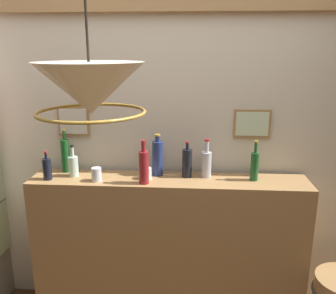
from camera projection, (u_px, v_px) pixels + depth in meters
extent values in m
cube|color=beige|center=(171.00, 146.00, 2.73)|extent=(3.29, 0.08, 2.61)
cube|color=#9E7547|center=(170.00, 1.00, 2.40)|extent=(3.29, 0.10, 0.14)
cube|color=#9E7547|center=(74.00, 121.00, 2.67)|extent=(0.24, 0.03, 0.22)
cube|color=beige|center=(73.00, 121.00, 2.66)|extent=(0.21, 0.01, 0.19)
cube|color=#9E7547|center=(252.00, 123.00, 2.59)|extent=(0.26, 0.03, 0.20)
cube|color=beige|center=(252.00, 124.00, 2.57)|extent=(0.23, 0.01, 0.17)
cube|color=#9E7547|center=(168.00, 250.00, 2.69)|extent=(1.98, 0.33, 1.13)
cylinder|color=#194D22|center=(254.00, 167.00, 2.49)|extent=(0.06, 0.06, 0.20)
cylinder|color=#194D22|center=(256.00, 148.00, 2.46)|extent=(0.02, 0.02, 0.08)
cylinder|color=#B7932D|center=(256.00, 142.00, 2.44)|extent=(0.02, 0.02, 0.01)
cylinder|color=black|center=(47.00, 169.00, 2.51)|extent=(0.06, 0.06, 0.15)
cylinder|color=black|center=(46.00, 156.00, 2.49)|extent=(0.02, 0.02, 0.04)
cylinder|color=maroon|center=(46.00, 152.00, 2.48)|extent=(0.02, 0.02, 0.01)
cylinder|color=silver|center=(73.00, 166.00, 2.58)|extent=(0.07, 0.07, 0.15)
cylinder|color=silver|center=(72.00, 152.00, 2.55)|extent=(0.02, 0.02, 0.07)
cylinder|color=black|center=(72.00, 146.00, 2.54)|extent=(0.03, 0.03, 0.01)
cylinder|color=#B4B8C4|center=(206.00, 165.00, 2.56)|extent=(0.07, 0.07, 0.18)
cylinder|color=#B4B8C4|center=(207.00, 147.00, 2.53)|extent=(0.03, 0.03, 0.08)
cylinder|color=maroon|center=(207.00, 140.00, 2.51)|extent=(0.04, 0.04, 0.01)
cylinder|color=navy|center=(158.00, 158.00, 2.59)|extent=(0.08, 0.08, 0.25)
cylinder|color=navy|center=(158.00, 139.00, 2.55)|extent=(0.03, 0.03, 0.04)
cylinder|color=#B7932D|center=(158.00, 135.00, 2.55)|extent=(0.04, 0.04, 0.01)
cylinder|color=#195322|center=(66.00, 156.00, 2.66)|extent=(0.06, 0.06, 0.25)
cylinder|color=#195322|center=(64.00, 135.00, 2.62)|extent=(0.02, 0.02, 0.07)
cylinder|color=#B7932D|center=(63.00, 130.00, 2.61)|extent=(0.02, 0.02, 0.01)
cylinder|color=black|center=(187.00, 163.00, 2.56)|extent=(0.07, 0.07, 0.21)
cylinder|color=black|center=(187.00, 146.00, 2.53)|extent=(0.02, 0.02, 0.05)
cylinder|color=maroon|center=(187.00, 142.00, 2.52)|extent=(0.02, 0.02, 0.01)
cylinder|color=maroon|center=(144.00, 168.00, 2.43)|extent=(0.07, 0.07, 0.23)
cylinder|color=maroon|center=(143.00, 147.00, 2.39)|extent=(0.03, 0.03, 0.07)
cylinder|color=maroon|center=(143.00, 141.00, 2.38)|extent=(0.03, 0.03, 0.01)
cylinder|color=silver|center=(147.00, 173.00, 2.54)|extent=(0.07, 0.07, 0.08)
cylinder|color=silver|center=(97.00, 174.00, 2.49)|extent=(0.07, 0.07, 0.10)
cone|color=#EFE5C6|center=(90.00, 88.00, 1.65)|extent=(0.51, 0.51, 0.24)
cylinder|color=black|center=(86.00, 20.00, 1.57)|extent=(0.01, 0.01, 0.36)
torus|color=#AD8433|center=(91.00, 112.00, 1.68)|extent=(0.52, 0.52, 0.02)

